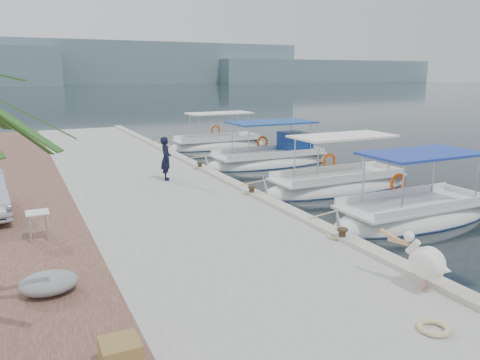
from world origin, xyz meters
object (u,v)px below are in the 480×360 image
(fishing_caique_b, at_px, (413,217))
(pelican, at_px, (425,262))
(fishing_caique_c, at_px, (337,187))
(fisherman, at_px, (166,159))
(fishing_caique_d, at_px, (270,161))
(fishing_caique_e, at_px, (217,146))

(fishing_caique_b, xyz_separation_m, pelican, (-4.33, -4.42, 0.94))
(fishing_caique_c, relative_size, fisherman, 4.03)
(fishing_caique_b, bearing_deg, pelican, -134.39)
(fishing_caique_b, xyz_separation_m, fishing_caique_d, (0.56, 10.37, 0.07))
(fishing_caique_d, xyz_separation_m, fishing_caique_e, (-0.31, 6.29, -0.07))
(fishing_caique_e, xyz_separation_m, fisherman, (-6.26, -9.58, 1.24))
(fishing_caique_d, distance_m, fisherman, 7.44)
(pelican, distance_m, fisherman, 11.63)
(fishing_caique_c, height_order, pelican, fishing_caique_c)
(fishing_caique_c, xyz_separation_m, fishing_caique_d, (0.21, 5.96, 0.07))
(fishing_caique_c, bearing_deg, fishing_caique_e, 90.46)
(fishing_caique_b, bearing_deg, fisherman, 130.31)
(fishing_caique_b, relative_size, fishing_caique_e, 0.93)
(fishing_caique_b, xyz_separation_m, fishing_caique_e, (0.25, 16.66, 0.00))
(fishing_caique_b, distance_m, pelican, 6.26)
(fishing_caique_d, xyz_separation_m, pelican, (-4.89, -14.80, 0.88))
(fishing_caique_d, xyz_separation_m, fisherman, (-6.57, -3.29, 1.17))
(fishing_caique_e, distance_m, pelican, 21.60)
(fishing_caique_d, bearing_deg, fisherman, -153.36)
(fishing_caique_b, relative_size, fishing_caique_c, 0.90)
(fishing_caique_d, distance_m, pelican, 15.61)
(pelican, bearing_deg, fishing_caique_b, 45.61)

